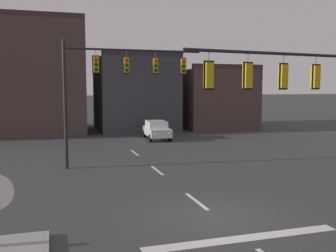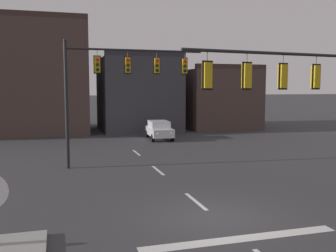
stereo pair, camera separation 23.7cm
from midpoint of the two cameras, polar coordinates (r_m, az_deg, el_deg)
The scene contains 7 objects.
ground_plane at distance 14.10m, azimuth 7.52°, elevation -13.27°, with size 400.00×400.00×0.00m, color #353538.
stop_bar_paint at distance 12.41m, azimuth 11.37°, elevation -16.02°, with size 6.40×0.50×0.01m, color silver.
lane_centreline at distance 15.86m, azimuth 4.57°, elevation -11.04°, with size 0.16×26.40×0.01m.
signal_mast_near_side at distance 15.97m, azimuth 18.61°, elevation 5.30°, with size 7.66×1.11×6.52m.
signal_mast_far_side at distance 22.48m, azimuth -7.51°, elevation 7.25°, with size 8.12×0.45×7.25m.
car_lot_nearside at distance 33.95m, azimuth -1.12°, elevation -0.52°, with size 2.13×4.54×1.61m.
building_row at distance 41.58m, azimuth -13.70°, elevation 5.21°, with size 36.07×11.50×11.24m.
Camera 2 is at (-5.28, -12.23, 4.60)m, focal length 41.18 mm.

